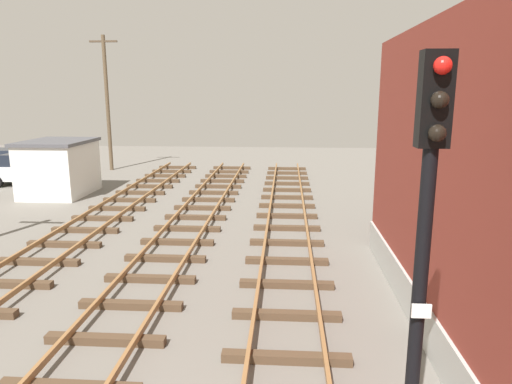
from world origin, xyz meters
The scene contains 5 objects.
signal_mast centered at (2.46, 1.83, 3.47)m, with size 0.36×0.40×5.54m.
control_hut centered at (-10.63, 18.50, 1.39)m, with size 3.00×3.80×2.76m.
parked_car_white centered at (-13.65, 20.88, 0.90)m, with size 4.20×2.04×1.76m.
parked_car_green centered at (-16.43, 22.82, 0.90)m, with size 4.20×2.04×1.76m.
utility_pole_far centered at (-10.93, 26.19, 4.52)m, with size 1.80×0.24×8.66m.
Camera 1 is at (0.78, -3.62, 5.07)m, focal length 32.28 mm.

